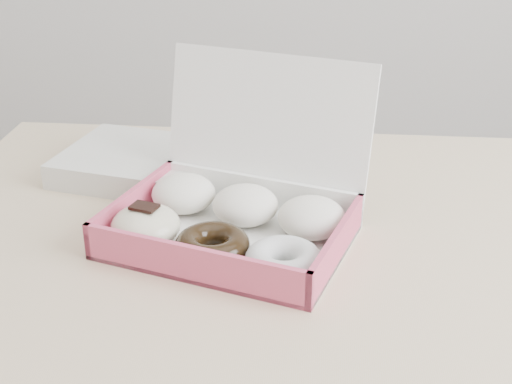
{
  "coord_description": "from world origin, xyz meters",
  "views": [
    {
      "loc": [
        -0.09,
        -0.72,
        1.17
      ],
      "look_at": [
        -0.16,
        0.04,
        0.81
      ],
      "focal_mm": 50.0,
      "sensor_mm": 36.0,
      "label": 1
    }
  ],
  "objects": [
    {
      "name": "newspapers",
      "position": [
        -0.34,
        0.2,
        0.77
      ],
      "size": [
        0.25,
        0.22,
        0.04
      ],
      "primitive_type": "cube",
      "rotation": [
        0.0,
        0.0,
        -0.21
      ],
      "color": "white",
      "rests_on": "table"
    },
    {
      "name": "table",
      "position": [
        0.0,
        0.0,
        0.67
      ],
      "size": [
        1.2,
        0.8,
        0.75
      ],
      "color": "#CFB688",
      "rests_on": "ground"
    },
    {
      "name": "donut_box",
      "position": [
        -0.19,
        0.03,
        0.78
      ],
      "size": [
        0.33,
        0.31,
        0.2
      ],
      "rotation": [
        0.0,
        0.0,
        -0.3
      ],
      "color": "white",
      "rests_on": "table"
    }
  ]
}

